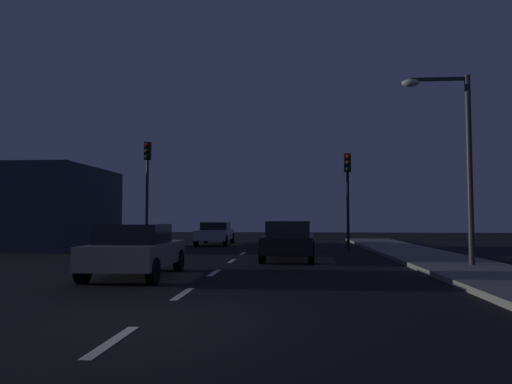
% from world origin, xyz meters
% --- Properties ---
extents(ground_plane, '(80.00, 80.00, 0.00)m').
position_xyz_m(ground_plane, '(0.00, 7.00, 0.00)').
color(ground_plane, black).
extents(sidewalk_curb_right, '(3.00, 40.00, 0.15)m').
position_xyz_m(sidewalk_curb_right, '(7.50, 7.00, 0.07)').
color(sidewalk_curb_right, gray).
rests_on(sidewalk_curb_right, ground_plane).
extents(lane_stripe_nearest, '(0.16, 1.60, 0.01)m').
position_xyz_m(lane_stripe_nearest, '(0.00, -1.20, 0.00)').
color(lane_stripe_nearest, silver).
rests_on(lane_stripe_nearest, ground_plane).
extents(lane_stripe_second, '(0.16, 1.60, 0.01)m').
position_xyz_m(lane_stripe_second, '(0.00, 2.60, 0.00)').
color(lane_stripe_second, silver).
rests_on(lane_stripe_second, ground_plane).
extents(lane_stripe_third, '(0.16, 1.60, 0.01)m').
position_xyz_m(lane_stripe_third, '(0.00, 6.40, 0.00)').
color(lane_stripe_third, silver).
rests_on(lane_stripe_third, ground_plane).
extents(lane_stripe_fourth, '(0.16, 1.60, 0.01)m').
position_xyz_m(lane_stripe_fourth, '(0.00, 10.20, 0.00)').
color(lane_stripe_fourth, silver).
rests_on(lane_stripe_fourth, ground_plane).
extents(lane_stripe_fifth, '(0.16, 1.60, 0.01)m').
position_xyz_m(lane_stripe_fifth, '(0.00, 14.00, 0.00)').
color(lane_stripe_fifth, silver).
rests_on(lane_stripe_fifth, ground_plane).
extents(traffic_signal_left, '(0.32, 0.38, 5.44)m').
position_xyz_m(traffic_signal_left, '(-5.07, 15.81, 3.78)').
color(traffic_signal_left, '#2D2D30').
rests_on(traffic_signal_left, ground_plane).
extents(traffic_signal_right, '(0.32, 0.38, 4.74)m').
position_xyz_m(traffic_signal_right, '(4.92, 15.80, 3.33)').
color(traffic_signal_right, black).
rests_on(traffic_signal_right, ground_plane).
extents(car_stopped_ahead, '(2.08, 4.56, 1.48)m').
position_xyz_m(car_stopped_ahead, '(2.12, 10.87, 0.75)').
color(car_stopped_ahead, black).
rests_on(car_stopped_ahead, ground_plane).
extents(car_adjacent_lane, '(2.06, 4.10, 1.42)m').
position_xyz_m(car_adjacent_lane, '(-1.95, 5.28, 0.73)').
color(car_adjacent_lane, gray).
rests_on(car_adjacent_lane, ground_plane).
extents(car_oncoming_far, '(1.98, 4.52, 1.35)m').
position_xyz_m(car_oncoming_far, '(-2.47, 21.01, 0.71)').
color(car_oncoming_far, silver).
rests_on(car_oncoming_far, ground_plane).
extents(street_lamp_right, '(2.13, 0.36, 6.10)m').
position_xyz_m(street_lamp_right, '(7.42, 7.93, 3.77)').
color(street_lamp_right, '#2D2D30').
rests_on(street_lamp_right, ground_plane).
extents(storefront_left, '(4.66, 6.99, 4.25)m').
position_xyz_m(storefront_left, '(-10.33, 16.69, 2.13)').
color(storefront_left, '#333847').
rests_on(storefront_left, ground_plane).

